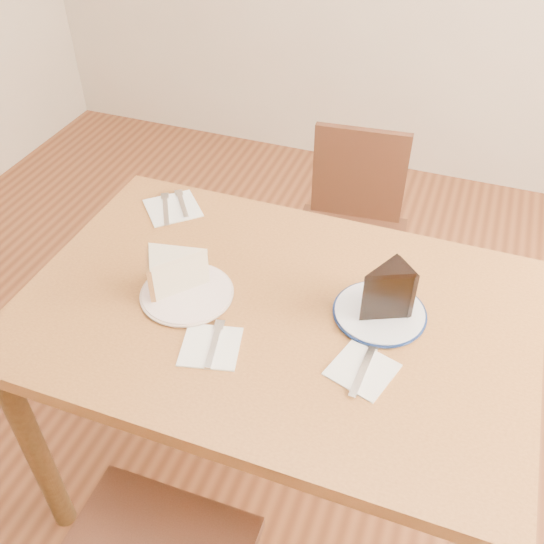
# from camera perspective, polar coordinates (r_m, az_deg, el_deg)

# --- Properties ---
(ground) EXTENTS (4.00, 4.00, 0.00)m
(ground) POSITION_cam_1_polar(r_m,az_deg,el_deg) (2.03, 0.15, -18.72)
(ground) COLOR #462212
(ground) RESTS_ON ground
(table) EXTENTS (1.20, 0.80, 0.75)m
(table) POSITION_cam_1_polar(r_m,az_deg,el_deg) (1.50, 0.19, -6.06)
(table) COLOR brown
(table) RESTS_ON ground
(chair_far) EXTENTS (0.42, 0.42, 0.78)m
(chair_far) POSITION_cam_1_polar(r_m,az_deg,el_deg) (2.18, 7.30, 3.63)
(chair_far) COLOR black
(chair_far) RESTS_ON ground
(plate_cream) EXTENTS (0.21, 0.21, 0.01)m
(plate_cream) POSITION_cam_1_polar(r_m,az_deg,el_deg) (1.47, -8.00, -2.02)
(plate_cream) COLOR white
(plate_cream) RESTS_ON table
(plate_navy) EXTENTS (0.21, 0.21, 0.01)m
(plate_navy) POSITION_cam_1_polar(r_m,az_deg,el_deg) (1.43, 10.09, -3.81)
(plate_navy) COLOR white
(plate_navy) RESTS_ON table
(carrot_cake) EXTENTS (0.16, 0.15, 0.09)m
(carrot_cake) POSITION_cam_1_polar(r_m,az_deg,el_deg) (1.45, -8.59, 0.11)
(carrot_cake) COLOR beige
(carrot_cake) RESTS_ON plate_cream
(chocolate_cake) EXTENTS (0.13, 0.13, 0.12)m
(chocolate_cake) POSITION_cam_1_polar(r_m,az_deg,el_deg) (1.38, 10.31, -2.09)
(chocolate_cake) COLOR black
(chocolate_cake) RESTS_ON plate_navy
(napkin_cream) EXTENTS (0.15, 0.15, 0.00)m
(napkin_cream) POSITION_cam_1_polar(r_m,az_deg,el_deg) (1.35, -5.79, -7.00)
(napkin_cream) COLOR white
(napkin_cream) RESTS_ON table
(napkin_navy) EXTENTS (0.16, 0.16, 0.00)m
(napkin_navy) POSITION_cam_1_polar(r_m,az_deg,el_deg) (1.31, 8.49, -9.08)
(napkin_navy) COLOR white
(napkin_navy) RESTS_ON table
(napkin_spare) EXTENTS (0.20, 0.20, 0.00)m
(napkin_spare) POSITION_cam_1_polar(r_m,az_deg,el_deg) (1.76, -9.32, 5.96)
(napkin_spare) COLOR white
(napkin_spare) RESTS_ON table
(fork_cream) EXTENTS (0.04, 0.14, 0.00)m
(fork_cream) POSITION_cam_1_polar(r_m,az_deg,el_deg) (1.35, -5.47, -6.73)
(fork_cream) COLOR silver
(fork_cream) RESTS_ON napkin_cream
(knife_navy) EXTENTS (0.03, 0.17, 0.00)m
(knife_navy) POSITION_cam_1_polar(r_m,az_deg,el_deg) (1.31, 8.66, -8.87)
(knife_navy) COLOR silver
(knife_navy) RESTS_ON napkin_navy
(fork_spare) EXTENTS (0.09, 0.12, 0.00)m
(fork_spare) POSITION_cam_1_polar(r_m,az_deg,el_deg) (1.77, -8.45, 6.37)
(fork_spare) COLOR silver
(fork_spare) RESTS_ON napkin_spare
(knife_spare) EXTENTS (0.09, 0.15, 0.00)m
(knife_spare) POSITION_cam_1_polar(r_m,az_deg,el_deg) (1.75, -9.97, 5.83)
(knife_spare) COLOR silver
(knife_spare) RESTS_ON napkin_spare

